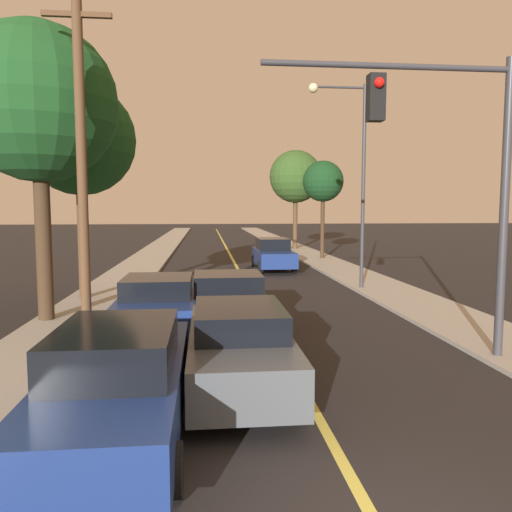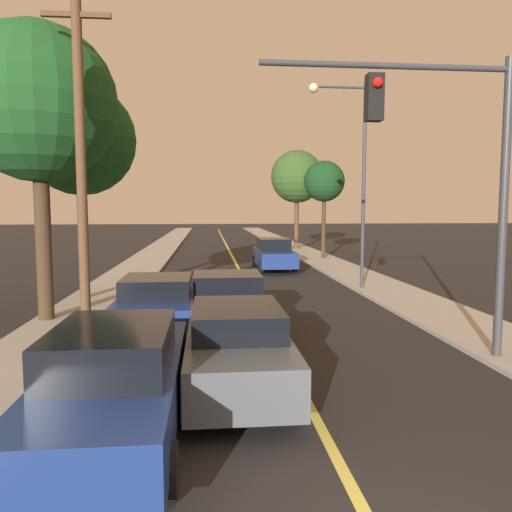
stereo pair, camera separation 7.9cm
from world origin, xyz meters
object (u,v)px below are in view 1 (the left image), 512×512
at_px(car_near_lane_front, 239,345).
at_px(tree_left_far, 80,141).
at_px(car_far_oncoming, 273,254).
at_px(streetlamp_right, 351,159).
at_px(tree_right_far, 295,177).
at_px(utility_pole_left, 82,159).
at_px(car_near_lane_second, 228,301).
at_px(tree_right_near, 323,182).
at_px(car_outer_lane_front, 119,382).
at_px(car_outer_lane_second, 159,304).
at_px(tree_left_near, 38,104).
at_px(traffic_signal_mast, 451,154).

distance_m(car_near_lane_front, tree_left_far, 11.25).
height_order(car_far_oncoming, tree_left_far, tree_left_far).
relative_size(streetlamp_right, tree_right_far, 1.04).
relative_size(utility_pole_left, tree_left_far, 1.12).
relative_size(car_near_lane_second, utility_pole_left, 0.47).
distance_m(car_far_oncoming, tree_right_near, 7.22).
relative_size(car_outer_lane_front, utility_pole_left, 0.60).
distance_m(car_near_lane_front, tree_right_near, 23.14).
relative_size(car_outer_lane_second, tree_right_far, 0.56).
distance_m(utility_pole_left, tree_left_far, 5.50).
bearing_deg(car_outer_lane_second, streetlamp_right, 42.28).
xyz_separation_m(tree_left_far, tree_right_near, (11.44, 12.74, -0.66)).
height_order(car_near_lane_second, tree_left_near, tree_left_near).
xyz_separation_m(car_near_lane_second, car_outer_lane_front, (-1.77, -6.18, 0.05)).
distance_m(car_near_lane_front, streetlamp_right, 12.15).
bearing_deg(tree_right_near, car_near_lane_second, -110.96).
relative_size(car_near_lane_front, tree_left_far, 0.64).
distance_m(car_far_oncoming, utility_pole_left, 15.18).
bearing_deg(tree_left_near, tree_right_near, 54.17).
distance_m(traffic_signal_mast, tree_left_far, 12.16).
bearing_deg(tree_left_near, utility_pole_left, -50.01).
bearing_deg(tree_left_far, utility_pole_left, -76.34).
bearing_deg(utility_pole_left, streetlamp_right, 37.08).
bearing_deg(car_near_lane_front, traffic_signal_mast, 14.09).
xyz_separation_m(car_outer_lane_second, streetlamp_right, (6.76, 6.14, 4.32)).
xyz_separation_m(car_outer_lane_front, traffic_signal_mast, (6.12, 2.92, 3.45)).
distance_m(car_outer_lane_front, tree_left_far, 12.19).
height_order(tree_left_far, tree_right_far, tree_right_far).
height_order(car_outer_lane_second, car_far_oncoming, car_far_oncoming).
relative_size(streetlamp_right, tree_right_near, 1.29).
bearing_deg(car_near_lane_second, car_far_oncoming, 77.01).
bearing_deg(car_near_lane_front, tree_right_near, 72.96).
xyz_separation_m(car_near_lane_front, streetlamp_right, (4.99, 10.21, 4.30)).
distance_m(car_near_lane_front, traffic_signal_mast, 5.69).
bearing_deg(car_outer_lane_second, traffic_signal_mast, -25.90).
relative_size(tree_left_near, tree_left_far, 1.10).
bearing_deg(tree_left_near, streetlamp_right, 24.75).
distance_m(car_near_lane_front, car_outer_lane_front, 2.54).
height_order(car_outer_lane_front, tree_right_far, tree_right_far).
relative_size(car_near_lane_front, car_near_lane_second, 1.22).
bearing_deg(tree_right_far, car_far_oncoming, -105.50).
bearing_deg(tree_left_near, traffic_signal_mast, -25.72).
xyz_separation_m(car_near_lane_second, tree_right_near, (6.67, 17.42, 4.06)).
height_order(car_outer_lane_second, tree_right_near, tree_right_near).
distance_m(traffic_signal_mast, tree_left_near, 10.53).
relative_size(car_outer_lane_second, tree_left_near, 0.52).
relative_size(car_outer_lane_front, tree_right_far, 0.66).
height_order(streetlamp_right, tree_left_far, streetlamp_right).
relative_size(car_near_lane_second, tree_right_near, 0.64).
bearing_deg(streetlamp_right, traffic_signal_mast, -93.99).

